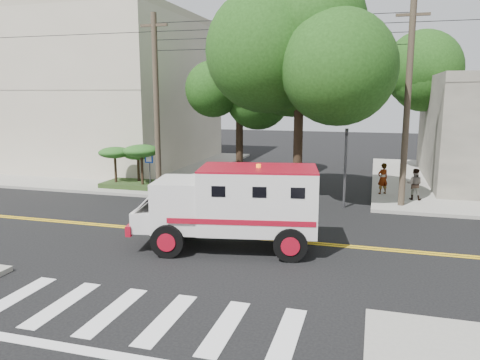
% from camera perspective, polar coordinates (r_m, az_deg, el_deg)
% --- Properties ---
extents(ground, '(100.00, 100.00, 0.00)m').
position_cam_1_polar(ground, '(17.19, -1.57, -6.83)').
color(ground, black).
rests_on(ground, ground).
extents(sidewalk_nw, '(17.00, 17.00, 0.15)m').
position_cam_1_polar(sidewalk_nw, '(34.87, -16.18, 1.73)').
color(sidewalk_nw, gray).
rests_on(sidewalk_nw, ground).
extents(building_left, '(16.00, 14.00, 10.00)m').
position_cam_1_polar(building_left, '(36.86, -18.00, 10.01)').
color(building_left, '#B4A994').
rests_on(building_left, sidewalk_nw).
extents(utility_pole_left, '(0.28, 0.28, 9.00)m').
position_cam_1_polar(utility_pole_left, '(24.10, -10.14, 8.85)').
color(utility_pole_left, '#382D23').
rests_on(utility_pole_left, ground).
extents(utility_pole_right, '(0.28, 0.28, 9.00)m').
position_cam_1_polar(utility_pole_right, '(21.89, 19.70, 8.26)').
color(utility_pole_right, '#382D23').
rests_on(utility_pole_right, ground).
extents(tree_main, '(6.08, 5.70, 9.85)m').
position_cam_1_polar(tree_main, '(22.16, 8.39, 15.76)').
color(tree_main, black).
rests_on(tree_main, ground).
extents(tree_left, '(4.48, 4.20, 7.70)m').
position_cam_1_polar(tree_left, '(28.48, 0.44, 11.70)').
color(tree_left, black).
rests_on(tree_left, ground).
extents(tree_right, '(4.80, 4.50, 8.20)m').
position_cam_1_polar(tree_right, '(31.66, 23.53, 11.39)').
color(tree_right, black).
rests_on(tree_right, ground).
extents(traffic_signal, '(0.15, 0.18, 3.60)m').
position_cam_1_polar(traffic_signal, '(21.46, 12.75, 2.48)').
color(traffic_signal, '#3F3F42').
rests_on(traffic_signal, ground).
extents(accessibility_sign, '(0.45, 0.10, 2.02)m').
position_cam_1_polar(accessibility_sign, '(24.79, -10.98, 1.58)').
color(accessibility_sign, '#3F3F42').
rests_on(accessibility_sign, ground).
extents(palm_planter, '(3.52, 2.63, 2.36)m').
position_cam_1_polar(palm_planter, '(25.73, -13.00, 2.45)').
color(palm_planter, '#1E3314').
rests_on(palm_planter, sidewalk_nw).
extents(armored_truck, '(6.36, 3.32, 2.76)m').
position_cam_1_polar(armored_truck, '(15.45, -0.68, -2.77)').
color(armored_truck, silver).
rests_on(armored_truck, ground).
extents(pedestrian_a, '(0.68, 0.63, 1.57)m').
position_cam_1_polar(pedestrian_a, '(24.51, 17.01, 0.18)').
color(pedestrian_a, gray).
rests_on(pedestrian_a, sidewalk_ne).
extents(pedestrian_b, '(0.81, 0.68, 1.50)m').
position_cam_1_polar(pedestrian_b, '(23.65, 20.50, -0.47)').
color(pedestrian_b, gray).
rests_on(pedestrian_b, sidewalk_ne).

